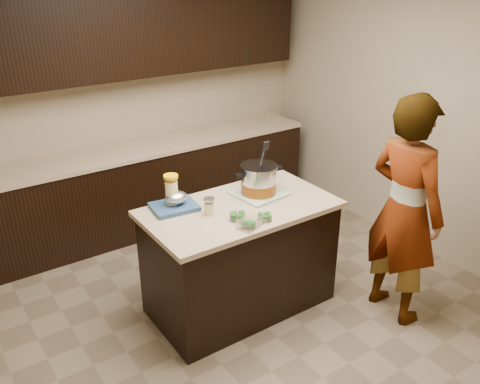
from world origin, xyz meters
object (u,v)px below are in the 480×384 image
Objects in this scene: stock_pot at (259,181)px; island at (240,257)px; person at (405,211)px; lemonade_pitcher at (172,193)px.

island is at bearing -150.75° from stock_pot.
stock_pot is (0.24, 0.09, 0.57)m from island.
stock_pot reaches higher than island.
island is 0.82× the size of person.
island is 0.76m from lemonade_pitcher.
person reaches higher than island.
stock_pot reaches higher than lemonade_pitcher.
stock_pot is at bearing -14.93° from lemonade_pitcher.
lemonade_pitcher reaches higher than island.
lemonade_pitcher is at bearing 147.80° from island.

